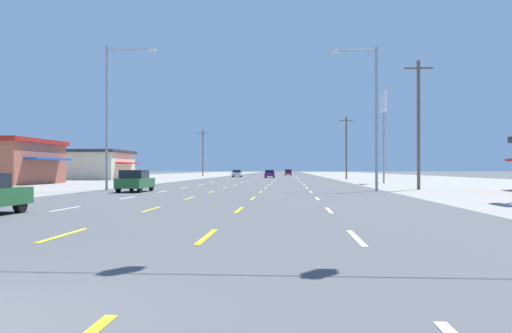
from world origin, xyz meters
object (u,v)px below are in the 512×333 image
at_px(streetlight_left_row_0, 111,108).
at_px(pole_sign_right_row_1, 384,112).
at_px(streetlight_right_row_0, 372,109).
at_px(hatchback_far_left_near, 135,181).
at_px(hatchback_inner_right_far, 288,172).
at_px(sedan_center_turn_mid, 270,174).
at_px(sedan_far_left_midfar, 237,173).

bearing_deg(streetlight_left_row_0, pole_sign_right_row_1, 39.16).
distance_m(streetlight_left_row_0, streetlight_right_row_0, 19.67).
bearing_deg(hatchback_far_left_near, hatchback_inner_right_far, 83.17).
distance_m(sedan_center_turn_mid, pole_sign_right_row_1, 38.50).
distance_m(hatchback_inner_right_far, streetlight_left_row_0, 88.76).
xyz_separation_m(hatchback_far_left_near, hatchback_inner_right_far, (10.80, 90.17, 0.00)).
relative_size(sedan_center_turn_mid, pole_sign_right_row_1, 0.43).
relative_size(hatchback_far_left_near, streetlight_left_row_0, 0.35).
relative_size(pole_sign_right_row_1, streetlight_right_row_0, 0.98).
distance_m(hatchback_far_left_near, sedan_center_turn_mid, 57.87).
relative_size(hatchback_far_left_near, sedan_far_left_midfar, 0.87).
relative_size(sedan_center_turn_mid, streetlight_left_row_0, 0.41).
xyz_separation_m(sedan_center_turn_mid, streetlight_left_row_0, (-10.02, -54.79, 5.50)).
bearing_deg(pole_sign_right_row_1, sedan_center_turn_mid, 112.24).
xyz_separation_m(sedan_far_left_midfar, pole_sign_right_row_1, (21.32, -42.96, 7.35)).
height_order(hatchback_inner_right_far, streetlight_left_row_0, streetlight_left_row_0).
xyz_separation_m(sedan_center_turn_mid, pole_sign_right_row_1, (14.31, -34.98, 7.35)).
distance_m(hatchback_far_left_near, streetlight_right_row_0, 17.93).
xyz_separation_m(pole_sign_right_row_1, streetlight_left_row_0, (-24.33, -19.81, -1.85)).
xyz_separation_m(sedan_far_left_midfar, streetlight_right_row_0, (16.67, -62.77, 5.26)).
bearing_deg(pole_sign_right_row_1, streetlight_right_row_0, -103.23).
xyz_separation_m(streetlight_left_row_0, streetlight_right_row_0, (19.67, 0.00, -0.24)).
bearing_deg(pole_sign_right_row_1, streetlight_left_row_0, -140.84).
bearing_deg(hatchback_inner_right_far, pole_sign_right_row_1, -80.93).
relative_size(hatchback_far_left_near, streetlight_right_row_0, 0.37).
distance_m(hatchback_far_left_near, sedan_far_left_midfar, 65.38).
relative_size(sedan_center_turn_mid, sedan_far_left_midfar, 1.00).
distance_m(pole_sign_right_row_1, streetlight_left_row_0, 31.43).
height_order(sedan_far_left_midfar, streetlight_left_row_0, streetlight_left_row_0).
relative_size(sedan_far_left_midfar, streetlight_right_row_0, 0.42).
bearing_deg(streetlight_right_row_0, hatchback_far_left_near, -171.24).
xyz_separation_m(hatchback_far_left_near, streetlight_left_row_0, (-2.72, 2.61, 5.47)).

